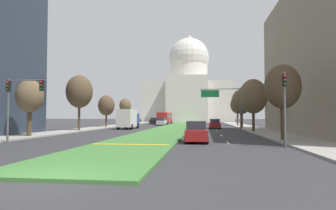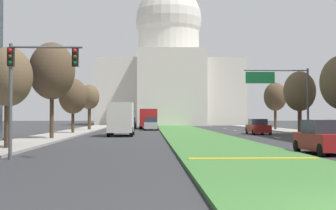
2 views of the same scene
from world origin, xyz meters
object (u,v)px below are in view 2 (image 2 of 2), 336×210
(sedan_distant, at_px, (151,124))
(city_bus, at_px, (149,117))
(street_tree_left_distant, at_px, (89,97))
(street_tree_right_distant, at_px, (275,97))
(overhead_guide_sign, at_px, (283,87))
(sedan_midblock, at_px, (258,127))
(street_tree_left_near, at_px, (8,78))
(street_tree_right_far, at_px, (300,92))
(sedan_far_horizon, at_px, (130,123))
(traffic_light_near_left, at_px, (30,75))
(street_tree_left_mid, at_px, (52,71))
(street_tree_left_far, at_px, (73,96))
(capitol_building, at_px, (169,74))
(sedan_lead_stopped, at_px, (323,138))
(box_truck_delivery, at_px, (121,119))

(sedan_distant, distance_m, city_bus, 8.49)
(street_tree_left_distant, xyz_separation_m, street_tree_right_distant, (24.81, -0.46, 0.08))
(street_tree_left_distant, xyz_separation_m, city_bus, (7.85, 9.11, -2.63))
(overhead_guide_sign, bearing_deg, sedan_distant, 123.28)
(overhead_guide_sign, height_order, sedan_midblock, overhead_guide_sign)
(street_tree_left_near, distance_m, street_tree_right_far, 33.05)
(sedan_far_horizon, bearing_deg, traffic_light_near_left, -92.65)
(street_tree_left_mid, xyz_separation_m, street_tree_left_far, (-0.27, 12.31, -1.54))
(street_tree_left_distant, height_order, sedan_midblock, street_tree_left_distant)
(street_tree_left_mid, relative_size, street_tree_right_distant, 1.24)
(street_tree_right_distant, bearing_deg, city_bus, 150.56)
(capitol_building, xyz_separation_m, sedan_lead_stopped, (4.51, -82.34, -10.47))
(capitol_building, relative_size, sedan_midblock, 7.00)
(capitol_building, height_order, sedan_distant, capitol_building)
(traffic_light_near_left, distance_m, sedan_far_horizon, 51.73)
(overhead_guide_sign, bearing_deg, sedan_midblock, 105.54)
(capitol_building, distance_m, street_tree_left_distant, 45.20)
(sedan_far_horizon, relative_size, city_bus, 0.40)
(sedan_midblock, height_order, city_bus, city_bus)
(street_tree_left_near, relative_size, street_tree_right_distant, 0.91)
(street_tree_left_mid, xyz_separation_m, sedan_distant, (8.18, 25.16, -4.75))
(capitol_building, height_order, sedan_midblock, capitol_building)
(box_truck_delivery, bearing_deg, city_bus, 84.38)
(overhead_guide_sign, bearing_deg, street_tree_left_mid, -163.79)
(street_tree_left_distant, bearing_deg, sedan_midblock, -34.97)
(street_tree_right_distant, height_order, sedan_far_horizon, street_tree_right_distant)
(traffic_light_near_left, relative_size, sedan_far_horizon, 1.17)
(overhead_guide_sign, height_order, sedan_lead_stopped, overhead_guide_sign)
(street_tree_right_far, bearing_deg, box_truck_delivery, -168.25)
(street_tree_left_far, distance_m, street_tree_right_distant, 27.63)
(street_tree_left_near, bearing_deg, street_tree_left_far, 90.44)
(street_tree_left_near, relative_size, sedan_far_horizon, 1.32)
(street_tree_left_mid, relative_size, city_bus, 0.72)
(street_tree_left_far, relative_size, sedan_midblock, 1.31)
(street_tree_left_distant, xyz_separation_m, box_truck_delivery, (5.25, -17.28, -2.73))
(street_tree_left_near, bearing_deg, city_bus, 80.11)
(box_truck_delivery, bearing_deg, sedan_lead_stopped, -62.32)
(traffic_light_near_left, bearing_deg, street_tree_left_far, 95.41)
(street_tree_left_near, xyz_separation_m, street_tree_left_mid, (0.08, 11.61, 1.46))
(box_truck_delivery, distance_m, city_bus, 26.52)
(street_tree_left_far, height_order, box_truck_delivery, street_tree_left_far)
(sedan_distant, xyz_separation_m, box_truck_delivery, (-2.98, -17.96, 0.85))
(street_tree_right_far, relative_size, city_bus, 0.61)
(traffic_light_near_left, distance_m, box_truck_delivery, 24.76)
(overhead_guide_sign, distance_m, box_truck_delivery, 15.87)
(sedan_distant, relative_size, sedan_far_horizon, 0.95)
(traffic_light_near_left, distance_m, sedan_lead_stopped, 14.77)
(sedan_midblock, bearing_deg, capitol_building, 97.15)
(street_tree_left_distant, height_order, sedan_lead_stopped, street_tree_left_distant)
(street_tree_left_near, height_order, street_tree_left_distant, street_tree_left_distant)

